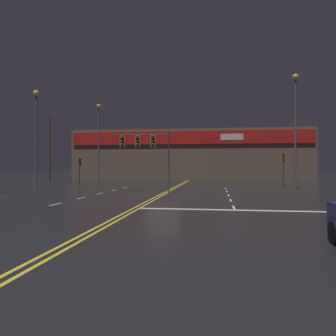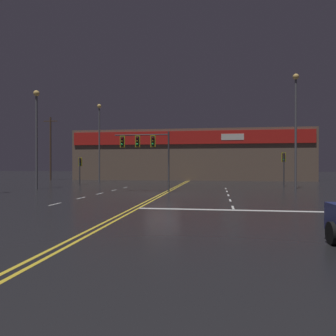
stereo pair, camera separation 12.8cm
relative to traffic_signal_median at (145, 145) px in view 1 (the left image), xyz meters
name	(u,v)px [view 1 (the left image)]	position (x,y,z in m)	size (l,w,h in m)	color
ground_plane	(162,194)	(1.88, -2.22, -3.93)	(200.00, 200.00, 0.00)	black
road_markings	(172,196)	(2.84, -3.80, -3.93)	(14.80, 60.00, 0.01)	gold
traffic_signal_median	(145,145)	(0.00, 0.00, 0.00)	(4.70, 0.36, 5.04)	#38383D
traffic_signal_corner_northwest	(80,165)	(-9.45, 8.53, -1.64)	(0.42, 0.36, 3.13)	#38383D
traffic_signal_corner_northeast	(283,161)	(12.98, 9.03, -1.29)	(0.42, 0.36, 3.60)	#38383D
streetlight_near_left	(99,133)	(-10.06, 16.34, 2.78)	(0.56, 0.56, 10.70)	#59595E
streetlight_near_right	(36,126)	(-10.83, 1.81, 2.02)	(0.56, 0.56, 9.31)	#59595E
streetlight_far_right	(295,117)	(13.36, 5.43, 2.87)	(0.56, 0.56, 10.87)	#59595E
building_backdrop	(191,156)	(1.88, 26.02, -0.08)	(36.15, 10.23, 7.68)	brown
utility_pole_row	(192,145)	(2.51, 20.27, 1.20)	(45.14, 0.26, 10.08)	#4C3828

